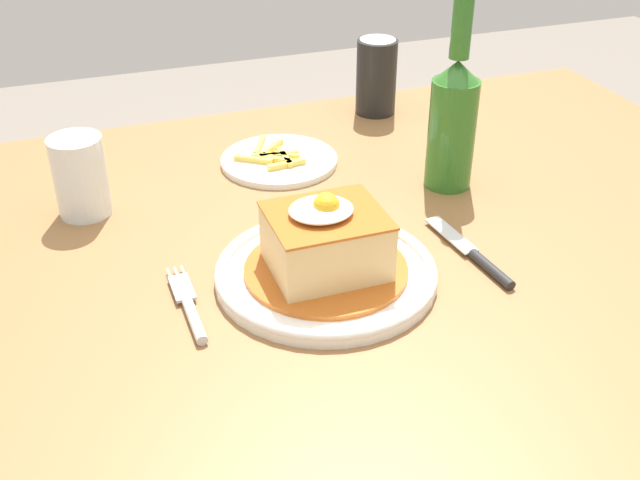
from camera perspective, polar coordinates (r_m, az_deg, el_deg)
The scene contains 9 objects.
dining_table at distance 0.99m, azimuth 4.14°, elevation -6.38°, with size 1.21×0.98×0.77m.
main_plate at distance 0.87m, azimuth 0.45°, elevation -2.39°, with size 0.25×0.25×0.02m.
sandwich_meal at distance 0.85m, azimuth 0.44°, elevation -0.29°, with size 0.19×0.19×0.10m.
fork at distance 0.83m, azimuth -9.61°, elevation -5.01°, with size 0.02×0.14×0.01m.
knife at distance 0.92m, azimuth 11.72°, elevation -1.38°, with size 0.03×0.17×0.01m.
soda_can at distance 1.29m, azimuth 4.19°, elevation 11.97°, with size 0.07×0.07×0.12m.
beer_bottle_green at distance 1.05m, azimuth 9.82°, elevation 8.95°, with size 0.06×0.06×0.27m.
drinking_glass at distance 1.03m, azimuth -17.26°, elevation 4.17°, with size 0.07×0.07×0.10m.
side_plate_fries at distance 1.13m, azimuth -3.09°, elevation 5.94°, with size 0.17×0.17×0.02m.
Camera 1 is at (-0.33, -0.70, 1.27)m, focal length 43.22 mm.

